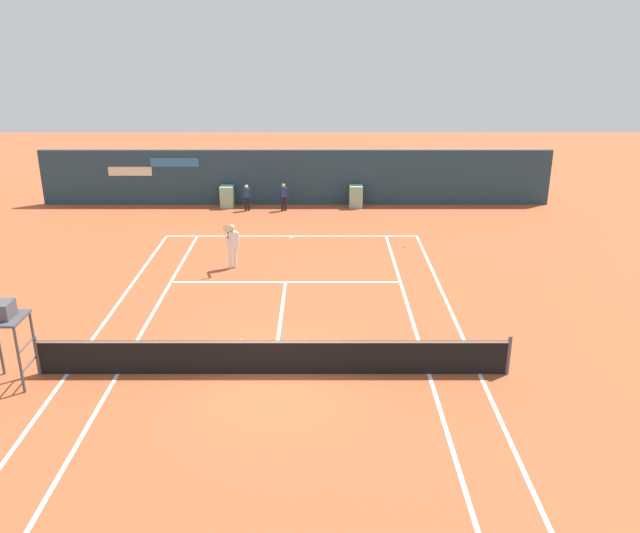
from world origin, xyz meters
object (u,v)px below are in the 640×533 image
(umpire_chair, at_px, (2,318))
(tennis_ball_by_sideline, at_px, (249,344))
(tennis_ball_near_service_line, at_px, (404,246))
(player_on_baseline, at_px, (232,243))
(ball_kid_right_post, at_px, (284,195))
(tennis_ball_mid_court, at_px, (241,340))
(ball_kid_centre_post, at_px, (247,196))

(umpire_chair, relative_size, tennis_ball_by_sideline, 38.26)
(umpire_chair, distance_m, tennis_ball_near_service_line, 15.48)
(tennis_ball_near_service_line, distance_m, tennis_ball_by_sideline, 10.15)
(player_on_baseline, relative_size, ball_kid_right_post, 1.40)
(umpire_chair, height_order, tennis_ball_by_sideline, umpire_chair)
(tennis_ball_near_service_line, distance_m, tennis_ball_mid_court, 10.07)
(umpire_chair, xyz_separation_m, tennis_ball_near_service_line, (11.07, 10.68, -1.75))
(ball_kid_centre_post, relative_size, tennis_ball_mid_court, 18.58)
(umpire_chair, bearing_deg, tennis_ball_mid_court, 113.27)
(umpire_chair, relative_size, player_on_baseline, 1.41)
(tennis_ball_near_service_line, relative_size, tennis_ball_by_sideline, 1.00)
(ball_kid_right_post, bearing_deg, tennis_ball_near_service_line, 122.33)
(ball_kid_right_post, height_order, tennis_ball_near_service_line, ball_kid_right_post)
(umpire_chair, distance_m, tennis_ball_by_sideline, 6.29)
(player_on_baseline, distance_m, ball_kid_centre_post, 7.93)
(player_on_baseline, distance_m, tennis_ball_by_sideline, 6.38)
(ball_kid_right_post, distance_m, tennis_ball_by_sideline, 14.13)
(ball_kid_centre_post, bearing_deg, player_on_baseline, 81.98)
(tennis_ball_mid_court, bearing_deg, umpire_chair, -156.73)
(umpire_chair, distance_m, player_on_baseline, 9.44)
(tennis_ball_by_sideline, bearing_deg, umpire_chair, -159.80)
(tennis_ball_by_sideline, bearing_deg, player_on_baseline, 100.92)
(ball_kid_centre_post, xyz_separation_m, tennis_ball_by_sideline, (1.49, -14.11, -0.69))
(player_on_baseline, xyz_separation_m, tennis_ball_by_sideline, (1.19, -6.19, -0.95))
(ball_kid_right_post, bearing_deg, ball_kid_centre_post, -10.55)
(umpire_chair, xyz_separation_m, ball_kid_centre_post, (4.18, 16.20, -1.06))
(tennis_ball_near_service_line, bearing_deg, tennis_ball_mid_court, -124.08)
(tennis_ball_by_sideline, bearing_deg, tennis_ball_near_service_line, 57.84)
(player_on_baseline, bearing_deg, tennis_ball_near_service_line, -177.76)
(tennis_ball_by_sideline, height_order, tennis_ball_mid_court, same)
(tennis_ball_mid_court, bearing_deg, player_on_baseline, 99.08)
(umpire_chair, xyz_separation_m, ball_kid_right_post, (5.94, 16.20, -1.02))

